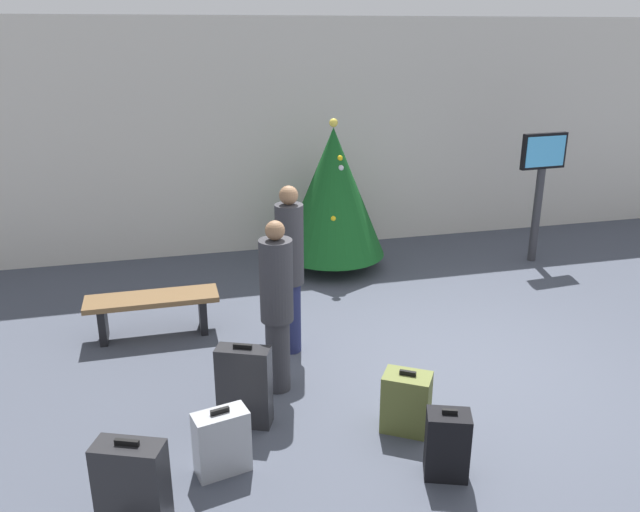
{
  "coord_description": "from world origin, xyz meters",
  "views": [
    {
      "loc": [
        -2.78,
        -5.29,
        3.31
      ],
      "look_at": [
        -1.1,
        1.28,
        0.9
      ],
      "focal_mm": 35.75,
      "sensor_mm": 36.0,
      "label": 1
    }
  ],
  "objects": [
    {
      "name": "ground_plane",
      "position": [
        0.0,
        0.0,
        0.0
      ],
      "size": [
        16.0,
        16.0,
        0.0
      ],
      "primitive_type": "plane",
      "color": "#424754"
    },
    {
      "name": "holiday_tree",
      "position": [
        -0.42,
        3.17,
        1.15
      ],
      "size": [
        1.5,
        1.5,
        2.18
      ],
      "color": "#4C3319",
      "rests_on": "ground_plane"
    },
    {
      "name": "flight_info_kiosk",
      "position": [
        2.61,
        2.74,
        1.3
      ],
      "size": [
        0.72,
        0.14,
        1.93
      ],
      "color": "#333338",
      "rests_on": "ground_plane"
    },
    {
      "name": "waiting_bench",
      "position": [
        -2.98,
        1.58,
        0.36
      ],
      "size": [
        1.47,
        0.44,
        0.48
      ],
      "color": "brown",
      "rests_on": "ground_plane"
    },
    {
      "name": "suitcase_0",
      "position": [
        -0.79,
        -1.51,
        0.28
      ],
      "size": [
        0.4,
        0.34,
        0.6
      ],
      "color": "black",
      "rests_on": "ground_plane"
    },
    {
      "name": "traveller_1",
      "position": [
        -1.54,
        0.82,
        0.99
      ],
      "size": [
        0.42,
        0.42,
        1.84
      ],
      "color": "#1E234C",
      "rests_on": "ground_plane"
    },
    {
      "name": "suitcase_1",
      "position": [
        -3.14,
        -1.52,
        0.36
      ],
      "size": [
        0.53,
        0.39,
        0.75
      ],
      "color": "#232326",
      "rests_on": "ground_plane"
    },
    {
      "name": "suitcase_4",
      "position": [
        -2.22,
        -0.42,
        0.37
      ],
      "size": [
        0.51,
        0.36,
        0.78
      ],
      "color": "#232326",
      "rests_on": "ground_plane"
    },
    {
      "name": "traveller_0",
      "position": [
        -1.82,
        0.08,
        0.91
      ],
      "size": [
        0.43,
        0.43,
        1.71
      ],
      "color": "#333338",
      "rests_on": "ground_plane"
    },
    {
      "name": "back_wall",
      "position": [
        0.0,
        4.38,
        1.76
      ],
      "size": [
        16.0,
        0.2,
        3.51
      ],
      "primitive_type": "cube",
      "color": "beige",
      "rests_on": "ground_plane"
    },
    {
      "name": "suitcase_3",
      "position": [
        -0.87,
        -0.86,
        0.27
      ],
      "size": [
        0.49,
        0.45,
        0.58
      ],
      "color": "#59602D",
      "rests_on": "ground_plane"
    },
    {
      "name": "suitcase_2",
      "position": [
        -2.48,
        -1.03,
        0.27
      ],
      "size": [
        0.46,
        0.3,
        0.57
      ],
      "color": "#9EA0A5",
      "rests_on": "ground_plane"
    }
  ]
}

